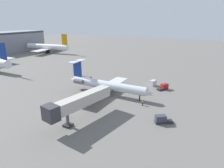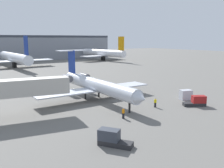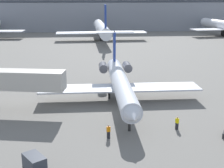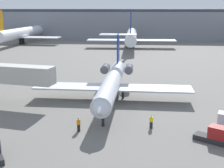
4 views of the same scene
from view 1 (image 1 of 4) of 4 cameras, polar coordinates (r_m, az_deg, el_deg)
name	(u,v)px [view 1 (image 1 of 4)]	position (r m, az deg, el deg)	size (l,w,h in m)	color
ground_plane	(120,98)	(59.34, 2.32, -4.04)	(400.00, 400.00, 0.10)	#66635E
regional_jet	(105,85)	(61.30, -2.00, -0.18)	(24.83, 29.06, 9.54)	silver
jet_bridge	(77,103)	(45.04, -10.13, -5.34)	(18.38, 6.07, 6.32)	#B7B2A8
ground_crew_marshaller	(143,102)	(54.57, 8.79, -5.28)	(0.47, 0.41, 1.69)	black
ground_crew_loader	(146,92)	(62.66, 9.88, -2.19)	(0.43, 0.48, 1.69)	black
baggage_tug_lead	(164,87)	(68.10, 14.65, -0.87)	(4.14, 3.29, 1.90)	#262628
baggage_tug_trailing	(162,120)	(46.66, 14.20, -9.94)	(3.41, 4.09, 1.90)	#262628
cargo_container_uld	(153,83)	(71.11, 11.73, 0.29)	(2.67, 2.16, 1.98)	silver
parked_airliner_centre	(48,47)	(145.44, -18.05, 10.14)	(27.60, 32.34, 13.09)	white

